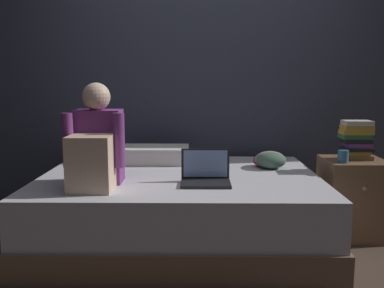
% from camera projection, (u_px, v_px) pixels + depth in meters
% --- Properties ---
extents(ground_plane, '(8.00, 8.00, 0.00)m').
position_uv_depth(ground_plane, '(208.00, 258.00, 2.85)').
color(ground_plane, '#47382D').
extents(wall_back, '(5.60, 0.10, 2.70)m').
position_uv_depth(wall_back, '(206.00, 60.00, 3.83)').
color(wall_back, '#383D4C').
rests_on(wall_back, ground_plane).
extents(bed, '(2.00, 1.50, 0.50)m').
position_uv_depth(bed, '(180.00, 208.00, 3.11)').
color(bed, '#7A6047').
rests_on(bed, ground_plane).
extents(nightstand, '(0.44, 0.46, 0.59)m').
position_uv_depth(nightstand, '(353.00, 198.00, 3.23)').
color(nightstand, brown).
rests_on(nightstand, ground_plane).
extents(person_sitting, '(0.39, 0.44, 0.66)m').
position_uv_depth(person_sitting, '(96.00, 147.00, 2.71)').
color(person_sitting, '#75337A').
rests_on(person_sitting, bed).
extents(laptop, '(0.32, 0.23, 0.22)m').
position_uv_depth(laptop, '(205.00, 175.00, 2.79)').
color(laptop, black).
rests_on(laptop, bed).
extents(pillow, '(0.56, 0.36, 0.13)m').
position_uv_depth(pillow, '(154.00, 155.00, 3.51)').
color(pillow, silver).
rests_on(pillow, bed).
extents(book_stack, '(0.23, 0.17, 0.29)m').
position_uv_depth(book_stack, '(356.00, 140.00, 3.18)').
color(book_stack, brown).
rests_on(book_stack, nightstand).
extents(mug, '(0.08, 0.08, 0.09)m').
position_uv_depth(mug, '(343.00, 156.00, 3.06)').
color(mug, teal).
rests_on(mug, nightstand).
extents(clothes_pile, '(0.25, 0.24, 0.13)m').
position_uv_depth(clothes_pile, '(269.00, 160.00, 3.29)').
color(clothes_pile, '#4C6B56').
rests_on(clothes_pile, bed).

